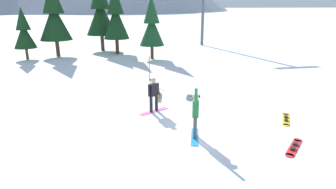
# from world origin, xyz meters

# --- Properties ---
(ground_plane) EXTENTS (800.00, 800.00, 0.00)m
(ground_plane) POSITION_xyz_m (0.00, 0.00, 0.00)
(ground_plane) COLOR white
(snowboarder_foreground) EXTENTS (0.69, 1.57, 2.07)m
(snowboarder_foreground) POSITION_xyz_m (-0.93, -0.68, 0.98)
(snowboarder_foreground) COLOR #1E8CD8
(snowboarder_foreground) RESTS_ON ground_plane
(snowboarder_midground) EXTENTS (1.50, 0.99, 1.68)m
(snowboarder_midground) POSITION_xyz_m (-2.12, 2.42, 0.88)
(snowboarder_midground) COLOR pink
(snowboarder_midground) RESTS_ON ground_plane
(loose_snowboard_near_right) EXTENTS (1.15, 1.63, 0.09)m
(loose_snowboard_near_right) POSITION_xyz_m (3.62, 0.31, 0.02)
(loose_snowboard_near_right) COLOR yellow
(loose_snowboard_near_right) RESTS_ON ground_plane
(loose_snowboard_far_spare) EXTENTS (0.48, 1.75, 0.27)m
(loose_snowboard_far_spare) POSITION_xyz_m (-1.55, 4.71, 0.14)
(loose_snowboard_far_spare) COLOR yellow
(loose_snowboard_far_spare) RESTS_ON ground_plane
(loose_snowboard_near_left) EXTENTS (1.42, 1.43, 0.09)m
(loose_snowboard_near_left) POSITION_xyz_m (2.38, -2.19, 0.02)
(loose_snowboard_near_left) COLOR red
(loose_snowboard_near_left) RESTS_ON ground_plane
(backpack_grey) EXTENTS (0.47, 0.55, 0.26)m
(backpack_grey) POSITION_xyz_m (0.08, 3.99, 0.11)
(backpack_grey) COLOR gray
(backpack_grey) RESTS_ON ground_plane
(trail_marker_pole) EXTENTS (0.06, 0.06, 1.76)m
(trail_marker_pole) POSITION_xyz_m (-1.65, 7.99, 0.88)
(trail_marker_pole) COLOR orange
(trail_marker_pole) RESTS_ON ground_plane
(pine_tree_tall) EXTENTS (3.06, 3.06, 7.28)m
(pine_tree_tall) POSITION_xyz_m (-9.42, 19.67, 3.97)
(pine_tree_tall) COLOR #472D19
(pine_tree_tall) RESTS_ON ground_plane
(pine_tree_leaning) EXTENTS (2.31, 2.31, 5.82)m
(pine_tree_leaning) POSITION_xyz_m (-0.36, 16.46, 3.17)
(pine_tree_leaning) COLOR #472D19
(pine_tree_leaning) RESTS_ON ground_plane
(pine_tree_young) EXTENTS (2.01, 2.01, 4.78)m
(pine_tree_young) POSITION_xyz_m (-12.02, 18.48, 2.61)
(pine_tree_young) COLOR #472D19
(pine_tree_young) RESTS_ON ground_plane
(pine_tree_slender) EXTENTS (2.61, 2.61, 7.10)m
(pine_tree_slender) POSITION_xyz_m (-3.56, 20.08, 3.87)
(pine_tree_slender) COLOR #472D19
(pine_tree_slender) RESTS_ON ground_plane
(pine_tree_broad) EXTENTS (3.25, 3.25, 7.87)m
(pine_tree_broad) POSITION_xyz_m (-5.14, 22.77, 4.29)
(pine_tree_broad) COLOR #472D19
(pine_tree_broad) RESTS_ON ground_plane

